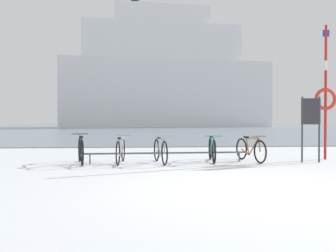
% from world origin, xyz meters
% --- Properties ---
extents(ground, '(80.00, 132.00, 0.08)m').
position_xyz_m(ground, '(0.00, 53.90, -0.04)').
color(ground, silver).
extents(bike_rack, '(4.76, 0.28, 0.31)m').
position_xyz_m(bike_rack, '(-1.17, 4.08, 0.27)').
color(bike_rack, '#4C5156').
rests_on(bike_rack, ground).
extents(bicycle_0, '(0.54, 1.66, 0.83)m').
position_xyz_m(bicycle_0, '(-3.57, 4.01, 0.38)').
color(bicycle_0, black).
rests_on(bicycle_0, ground).
extents(bicycle_1, '(0.46, 1.75, 0.79)m').
position_xyz_m(bicycle_1, '(-2.47, 4.03, 0.36)').
color(bicycle_1, black).
rests_on(bicycle_1, ground).
extents(bicycle_2, '(0.46, 1.70, 0.78)m').
position_xyz_m(bicycle_2, '(-1.35, 4.00, 0.35)').
color(bicycle_2, black).
rests_on(bicycle_2, ground).
extents(bicycle_3, '(0.46, 1.73, 0.78)m').
position_xyz_m(bicycle_3, '(0.18, 4.28, 0.35)').
color(bicycle_3, black).
rests_on(bicycle_3, ground).
extents(bicycle_4, '(0.54, 1.71, 0.78)m').
position_xyz_m(bicycle_4, '(1.32, 4.25, 0.35)').
color(bicycle_4, black).
rests_on(bicycle_4, ground).
extents(info_sign, '(0.55, 0.07, 1.89)m').
position_xyz_m(info_sign, '(2.97, 3.88, 1.28)').
color(info_sign, '#33383D').
rests_on(info_sign, ground).
extents(rescue_post, '(0.70, 0.11, 4.15)m').
position_xyz_m(rescue_post, '(3.80, 4.62, 1.99)').
color(rescue_post, red).
rests_on(rescue_post, ground).
extents(ferry_ship, '(36.24, 12.58, 25.55)m').
position_xyz_m(ferry_ship, '(2.04, 56.41, 8.57)').
color(ferry_ship, white).
rests_on(ferry_ship, ground).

